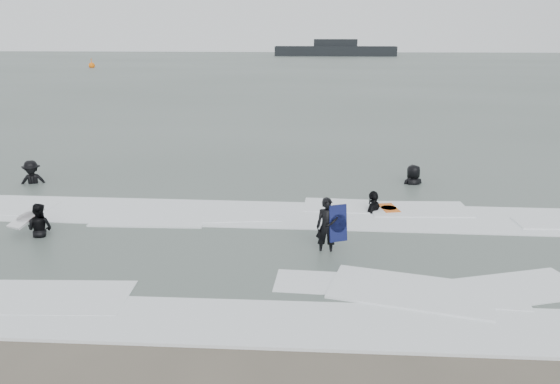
# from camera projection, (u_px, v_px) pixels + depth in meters

# --- Properties ---
(ground) EXTENTS (320.00, 320.00, 0.00)m
(ground) POSITION_uv_depth(u_px,v_px,m) (261.00, 310.00, 11.33)
(ground) COLOR brown
(ground) RESTS_ON ground
(sea) EXTENTS (320.00, 320.00, 0.00)m
(sea) POSITION_uv_depth(u_px,v_px,m) (317.00, 69.00, 87.87)
(sea) COLOR #47544C
(sea) RESTS_ON ground
(surfer_centre) EXTENTS (0.57, 0.38, 1.54)m
(surfer_centre) POSITION_uv_depth(u_px,v_px,m) (326.00, 254.00, 14.20)
(surfer_centre) COLOR black
(surfer_centre) RESTS_ON ground
(surfer_wading) EXTENTS (0.82, 0.68, 1.54)m
(surfer_wading) POSITION_uv_depth(u_px,v_px,m) (41.00, 237.00, 15.38)
(surfer_wading) COLOR black
(surfer_wading) RESTS_ON ground
(surfer_breaker) EXTENTS (1.32, 1.01, 1.81)m
(surfer_breaker) POSITION_uv_depth(u_px,v_px,m) (33.00, 185.00, 20.62)
(surfer_breaker) COLOR black
(surfer_breaker) RESTS_ON ground
(surfer_right_near) EXTENTS (0.91, 1.19, 1.88)m
(surfer_right_near) POSITION_uv_depth(u_px,v_px,m) (373.00, 213.00, 17.46)
(surfer_right_near) COLOR black
(surfer_right_near) RESTS_ON ground
(surfer_right_far) EXTENTS (1.09, 0.87, 1.94)m
(surfer_right_far) POSITION_uv_depth(u_px,v_px,m) (413.00, 185.00, 20.63)
(surfer_right_far) COLOR black
(surfer_right_far) RESTS_ON ground
(surf_foam) EXTENTS (30.03, 9.06, 0.09)m
(surf_foam) POSITION_uv_depth(u_px,v_px,m) (276.00, 243.00, 14.86)
(surf_foam) COLOR white
(surf_foam) RESTS_ON ground
(bodyboards) EXTENTS (11.18, 4.35, 1.25)m
(bodyboards) POSITION_uv_depth(u_px,v_px,m) (254.00, 216.00, 15.62)
(bodyboards) COLOR #0E1343
(bodyboards) RESTS_ON ground
(buoy) EXTENTS (1.00, 1.00, 1.65)m
(buoy) POSITION_uv_depth(u_px,v_px,m) (92.00, 65.00, 90.13)
(buoy) COLOR orange
(buoy) RESTS_ON ground
(vessel_horizon) EXTENTS (30.09, 5.37, 4.08)m
(vessel_horizon) POSITION_uv_depth(u_px,v_px,m) (335.00, 50.00, 136.57)
(vessel_horizon) COLOR black
(vessel_horizon) RESTS_ON ground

